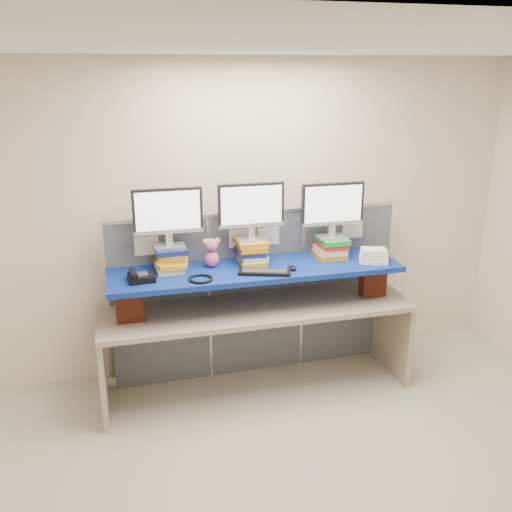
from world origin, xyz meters
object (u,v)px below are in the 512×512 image
object	(u,v)px
monitor_left	(168,214)
desk_phone	(140,277)
desk	(256,322)
monitor_center	(251,208)
blue_board	(256,270)
keyboard	(264,272)
monitor_right	(333,207)

from	to	relation	value
monitor_left	desk_phone	xyz separation A→B (m)	(-0.26, -0.19, -0.44)
desk	monitor_center	bearing A→B (deg)	95.08
desk	monitor_left	bearing A→B (deg)	170.23
blue_board	desk_phone	xyz separation A→B (m)	(-0.94, -0.05, 0.05)
monitor_left	monitor_center	xyz separation A→B (m)	(0.68, -0.01, 0.01)
monitor_center	keyboard	bearing A→B (deg)	-81.81
desk	monitor_center	size ratio (longest dim) A/B	4.78
monitor_center	keyboard	distance (m)	0.54
monitor_right	desk	bearing A→B (deg)	-170.43
monitor_right	desk_phone	world-z (taller)	monitor_right
blue_board	keyboard	bearing A→B (deg)	-79.51
blue_board	keyboard	world-z (taller)	keyboard
desk	keyboard	distance (m)	0.53
keyboard	desk_phone	xyz separation A→B (m)	(-0.97, 0.10, 0.02)
blue_board	monitor_left	bearing A→B (deg)	170.23
monitor_left	monitor_center	bearing A→B (deg)	0.00
blue_board	monitor_center	bearing A→B (deg)	95.08
keyboard	blue_board	bearing A→B (deg)	119.18
blue_board	keyboard	distance (m)	0.16
monitor_left	monitor_right	xyz separation A→B (m)	(1.39, -0.02, -0.03)
monitor_center	desk_phone	bearing A→B (deg)	-168.47
desk_phone	monitor_center	bearing A→B (deg)	5.86
desk	monitor_right	bearing A→B (deg)	9.57
blue_board	monitor_left	distance (m)	0.85
monitor_left	keyboard	distance (m)	0.89
monitor_center	monitor_right	bearing A→B (deg)	-0.00
desk	blue_board	distance (m)	0.47
monitor_center	blue_board	bearing A→B (deg)	-84.92
keyboard	monitor_center	bearing A→B (deg)	116.87
monitor_center	monitor_right	size ratio (longest dim) A/B	1.00
monitor_left	keyboard	xyz separation A→B (m)	(0.71, -0.29, -0.46)
desk	monitor_center	xyz separation A→B (m)	(-0.01, 0.12, 0.97)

